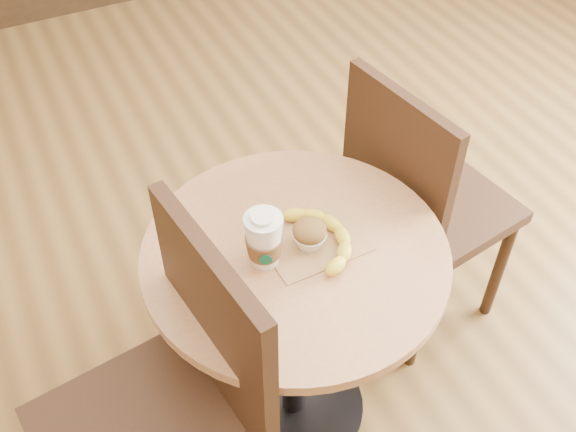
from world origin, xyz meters
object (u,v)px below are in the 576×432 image
at_px(coffee_cup, 264,241).
at_px(cafe_table, 295,301).
at_px(chair_right, 419,202).
at_px(banana, 325,235).
at_px(muffin, 310,234).
at_px(chair_left, 173,410).

bearing_deg(coffee_cup, cafe_table, 18.59).
relative_size(chair_right, coffee_cup, 6.48).
distance_m(cafe_table, banana, 0.23).
bearing_deg(cafe_table, muffin, -1.01).
distance_m(chair_right, banana, 0.53).
bearing_deg(muffin, chair_left, -159.03).
distance_m(muffin, banana, 0.05).
distance_m(chair_left, banana, 0.54).
distance_m(chair_left, coffee_cup, 0.43).
bearing_deg(cafe_table, coffee_cup, 177.90).
bearing_deg(banana, muffin, 174.25).
height_order(chair_right, banana, chair_right).
bearing_deg(banana, chair_right, 25.02).
bearing_deg(chair_right, cafe_table, 100.29).
xyz_separation_m(chair_left, muffin, (0.43, 0.16, 0.22)).
xyz_separation_m(chair_right, coffee_cup, (-0.59, -0.18, 0.28)).
xyz_separation_m(muffin, banana, (0.04, -0.01, -0.02)).
relative_size(chair_left, coffee_cup, 6.84).
bearing_deg(chair_right, coffee_cup, 97.59).
height_order(cafe_table, coffee_cup, coffee_cup).
relative_size(chair_right, banana, 3.80).
relative_size(cafe_table, chair_right, 0.77).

